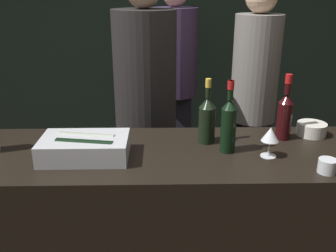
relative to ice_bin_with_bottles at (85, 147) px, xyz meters
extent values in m
cube|color=black|center=(0.39, 2.11, 0.38)|extent=(6.40, 0.06, 2.80)
cube|color=black|center=(0.39, 0.06, -0.54)|extent=(1.95, 0.65, 0.97)
cube|color=#B7BABF|center=(0.00, 0.00, 0.00)|extent=(0.40, 0.25, 0.10)
cylinder|color=black|center=(0.01, -0.04, 0.02)|extent=(0.27, 0.11, 0.06)
cylinder|color=#9EA899|center=(0.00, 0.04, 0.02)|extent=(0.28, 0.11, 0.06)
cylinder|color=silver|center=(1.16, 0.26, -0.02)|extent=(0.15, 0.15, 0.07)
cylinder|color=gray|center=(1.16, 0.26, 0.01)|extent=(0.13, 0.13, 0.01)
cylinder|color=silver|center=(0.86, -0.01, -0.05)|extent=(0.07, 0.07, 0.00)
cylinder|color=silver|center=(0.86, -0.01, -0.01)|extent=(0.01, 0.01, 0.08)
cone|color=silver|center=(0.86, -0.01, 0.06)|extent=(0.08, 0.08, 0.07)
cylinder|color=silver|center=(1.07, -0.18, -0.02)|extent=(0.08, 0.08, 0.06)
sphere|color=#F9D67F|center=(1.07, -0.18, -0.02)|extent=(0.04, 0.04, 0.04)
cylinder|color=black|center=(0.67, 0.06, 0.05)|extent=(0.07, 0.07, 0.22)
cone|color=black|center=(0.67, 0.06, 0.18)|extent=(0.07, 0.07, 0.04)
cylinder|color=black|center=(0.67, 0.06, 0.25)|extent=(0.03, 0.03, 0.09)
cylinder|color=red|center=(0.67, 0.06, 0.28)|extent=(0.03, 0.03, 0.04)
cylinder|color=black|center=(0.99, 0.21, 0.04)|extent=(0.08, 0.08, 0.19)
cone|color=black|center=(0.99, 0.21, 0.16)|extent=(0.08, 0.08, 0.05)
cylinder|color=black|center=(0.99, 0.21, 0.24)|extent=(0.03, 0.03, 0.10)
cylinder|color=red|center=(0.99, 0.21, 0.27)|extent=(0.03, 0.03, 0.05)
cylinder|color=black|center=(0.59, 0.17, 0.04)|extent=(0.09, 0.09, 0.19)
cone|color=black|center=(0.59, 0.17, 0.16)|extent=(0.09, 0.09, 0.05)
cylinder|color=black|center=(0.59, 0.17, 0.23)|extent=(0.02, 0.02, 0.10)
cylinder|color=gold|center=(0.59, 0.17, 0.26)|extent=(0.03, 0.03, 0.04)
cube|color=black|center=(0.48, 1.63, -0.61)|extent=(0.29, 0.21, 0.81)
cylinder|color=#473356|center=(0.48, 1.63, 0.16)|extent=(0.38, 0.38, 0.74)
cube|color=black|center=(1.02, 0.97, -0.62)|extent=(0.24, 0.18, 0.81)
cylinder|color=slate|center=(1.02, 0.97, 0.16)|extent=(0.33, 0.33, 0.74)
cube|color=black|center=(0.25, 0.76, -0.60)|extent=(0.30, 0.22, 0.83)
cylinder|color=black|center=(0.25, 0.76, 0.19)|extent=(0.40, 0.40, 0.76)
camera|label=1|loc=(0.35, -1.60, 0.70)|focal=40.00mm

